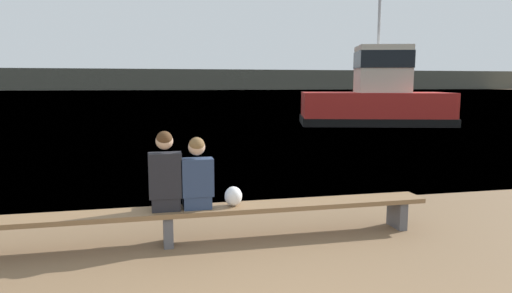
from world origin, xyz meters
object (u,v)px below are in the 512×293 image
at_px(bench_main, 168,216).
at_px(shopping_bag, 233,196).
at_px(person_left, 165,176).
at_px(tugboat_red, 376,100).
at_px(person_right, 197,177).

relative_size(bench_main, shopping_bag, 27.52).
bearing_deg(bench_main, person_left, 168.68).
height_order(shopping_bag, tugboat_red, tugboat_red).
relative_size(bench_main, person_left, 6.97).
height_order(bench_main, shopping_bag, shopping_bag).
bearing_deg(person_left, shopping_bag, 0.73).
height_order(person_left, tugboat_red, tugboat_red).
height_order(bench_main, tugboat_red, tugboat_red).
xyz_separation_m(person_left, tugboat_red, (10.83, 15.37, 0.33)).
bearing_deg(tugboat_red, person_left, 160.33).
distance_m(person_right, tugboat_red, 18.58).
height_order(bench_main, person_right, person_right).
distance_m(person_left, tugboat_red, 18.81).
bearing_deg(person_right, tugboat_red, 55.84).
xyz_separation_m(person_right, shopping_bag, (0.47, 0.01, -0.27)).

